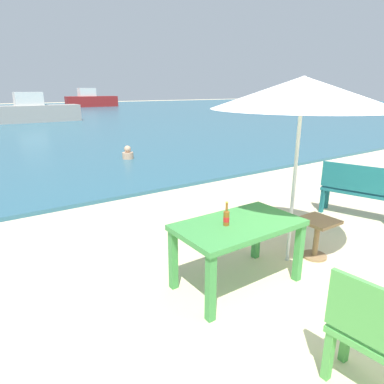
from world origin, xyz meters
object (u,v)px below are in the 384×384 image
(patio_umbrella, at_px, (302,93))
(bench_teal_center, at_px, (358,188))
(swimmer_person, at_px, (128,154))
(boat_fishing_trawler, at_px, (37,111))
(side_table_wood, at_px, (317,233))
(picnic_table_green, at_px, (238,232))
(boat_cargo_ship, at_px, (91,100))
(beer_bottle_amber, at_px, (226,217))

(patio_umbrella, xyz_separation_m, bench_teal_center, (2.18, 0.36, -1.58))
(patio_umbrella, height_order, bench_teal_center, patio_umbrella)
(patio_umbrella, relative_size, swimmer_person, 5.61)
(swimmer_person, distance_m, boat_fishing_trawler, 14.79)
(side_table_wood, xyz_separation_m, bench_teal_center, (1.81, 0.51, 0.19))
(boat_fishing_trawler, bearing_deg, picnic_table_green, -95.28)
(boat_cargo_ship, bearing_deg, side_table_wood, -104.46)
(side_table_wood, height_order, boat_fishing_trawler, boat_fishing_trawler)
(beer_bottle_amber, bearing_deg, boat_fishing_trawler, 84.30)
(picnic_table_green, relative_size, bench_teal_center, 1.12)
(bench_teal_center, bearing_deg, picnic_table_green, -172.69)
(beer_bottle_amber, bearing_deg, picnic_table_green, -7.06)
(beer_bottle_amber, xyz_separation_m, boat_fishing_trawler, (2.19, 21.87, -0.09))
(beer_bottle_amber, distance_m, side_table_wood, 1.55)
(picnic_table_green, xyz_separation_m, side_table_wood, (1.30, -0.11, -0.30))
(picnic_table_green, distance_m, swimmer_person, 7.35)
(patio_umbrella, bearing_deg, boat_fishing_trawler, 87.13)
(boat_fishing_trawler, bearing_deg, side_table_wood, -91.89)
(patio_umbrella, xyz_separation_m, swimmer_person, (0.91, 7.07, -1.88))
(side_table_wood, height_order, swimmer_person, side_table_wood)
(side_table_wood, xyz_separation_m, swimmer_person, (0.54, 7.22, -0.11))
(side_table_wood, distance_m, swimmer_person, 7.24)
(beer_bottle_amber, xyz_separation_m, patio_umbrella, (1.09, 0.02, 1.26))
(patio_umbrella, height_order, swimmer_person, patio_umbrella)
(picnic_table_green, height_order, patio_umbrella, patio_umbrella)
(side_table_wood, relative_size, boat_cargo_ship, 0.09)
(bench_teal_center, xyz_separation_m, swimmer_person, (-1.27, 6.71, -0.30))
(beer_bottle_amber, bearing_deg, boat_cargo_ship, 73.52)
(side_table_wood, height_order, boat_cargo_ship, boat_cargo_ship)
(beer_bottle_amber, distance_m, boat_fishing_trawler, 21.98)
(side_table_wood, bearing_deg, swimmer_person, 85.75)
(beer_bottle_amber, distance_m, swimmer_person, 7.39)
(patio_umbrella, bearing_deg, bench_teal_center, 9.39)
(picnic_table_green, height_order, bench_teal_center, bench_teal_center)
(side_table_wood, height_order, bench_teal_center, bench_teal_center)
(patio_umbrella, bearing_deg, side_table_wood, -22.03)
(bench_teal_center, distance_m, boat_fishing_trawler, 21.52)
(picnic_table_green, height_order, swimmer_person, picnic_table_green)
(picnic_table_green, bearing_deg, boat_fishing_trawler, 84.72)
(boat_fishing_trawler, relative_size, boat_cargo_ship, 0.86)
(patio_umbrella, bearing_deg, swimmer_person, 82.70)
(swimmer_person, bearing_deg, side_table_wood, -94.25)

